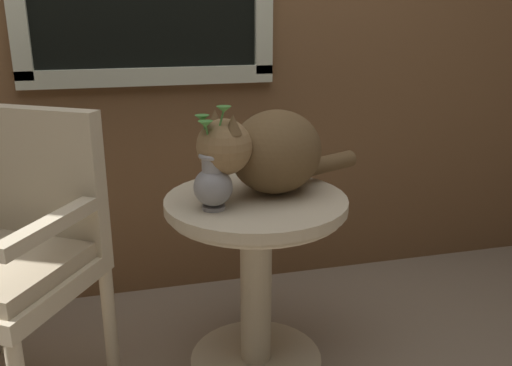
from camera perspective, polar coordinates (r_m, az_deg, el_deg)
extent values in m
cube|color=beige|center=(2.25, -11.01, 10.88)|extent=(1.01, 0.03, 0.07)
cylinder|color=beige|center=(2.05, 0.00, -18.01)|extent=(0.47, 0.47, 0.03)
cylinder|color=beige|center=(1.89, 0.00, -10.68)|extent=(0.11, 0.11, 0.57)
cylinder|color=beige|center=(1.77, 0.00, -2.08)|extent=(0.60, 0.60, 0.03)
torus|color=beige|center=(1.78, 0.00, -2.92)|extent=(0.57, 0.57, 0.02)
cylinder|color=beige|center=(2.21, -25.26, -11.25)|extent=(0.04, 0.04, 0.41)
cylinder|color=beige|center=(1.95, -15.05, -14.05)|extent=(0.04, 0.04, 0.41)
cube|color=beige|center=(1.88, -22.27, 0.46)|extent=(0.45, 0.32, 0.46)
cube|color=beige|center=(1.61, -20.43, -4.01)|extent=(0.27, 0.39, 0.04)
ellipsoid|color=brown|center=(1.78, 2.11, 3.28)|extent=(0.40, 0.38, 0.27)
sphere|color=olive|center=(1.65, -3.34, 3.80)|extent=(0.17, 0.17, 0.17)
cone|color=brown|center=(1.67, -4.32, 6.67)|extent=(0.05, 0.05, 0.06)
cone|color=brown|center=(1.59, -2.42, 6.16)|extent=(0.05, 0.05, 0.06)
cylinder|color=brown|center=(1.94, 7.01, 1.90)|extent=(0.28, 0.17, 0.06)
cylinder|color=#99999E|center=(1.67, -4.46, -2.54)|extent=(0.07, 0.07, 0.01)
ellipsoid|color=#99999E|center=(1.64, -4.52, -0.41)|extent=(0.12, 0.12, 0.12)
cylinder|color=#99999E|center=(1.62, -4.58, 1.99)|extent=(0.07, 0.07, 0.05)
torus|color=#99999E|center=(1.62, -4.60, 2.89)|extent=(0.08, 0.08, 0.01)
cylinder|color=#47893D|center=(1.60, -4.00, 5.28)|extent=(0.04, 0.02, 0.14)
cone|color=#47893D|center=(1.58, -3.38, 7.71)|extent=(0.04, 0.04, 0.02)
cylinder|color=#47893D|center=(1.61, -5.13, 4.84)|extent=(0.03, 0.03, 0.11)
cone|color=#47893D|center=(1.61, -5.66, 6.78)|extent=(0.04, 0.04, 0.02)
cylinder|color=#47893D|center=(1.60, -4.96, 4.52)|extent=(0.03, 0.02, 0.10)
cone|color=#47893D|center=(1.58, -5.32, 6.18)|extent=(0.04, 0.04, 0.02)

